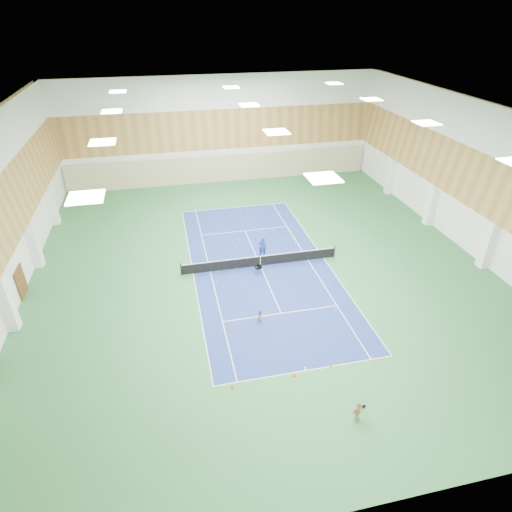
# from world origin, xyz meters

# --- Properties ---
(ground) EXTENTS (40.00, 40.00, 0.00)m
(ground) POSITION_xyz_m (0.00, 0.00, 0.00)
(ground) COLOR #2C6738
(ground) RESTS_ON ground
(room_shell) EXTENTS (36.00, 40.00, 12.00)m
(room_shell) POSITION_xyz_m (0.00, 0.00, 6.00)
(room_shell) COLOR white
(room_shell) RESTS_ON ground
(wood_cladding) EXTENTS (36.00, 40.00, 8.00)m
(wood_cladding) POSITION_xyz_m (0.00, 0.00, 8.00)
(wood_cladding) COLOR #B58043
(wood_cladding) RESTS_ON room_shell
(ceiling_light_grid) EXTENTS (21.40, 25.40, 0.06)m
(ceiling_light_grid) POSITION_xyz_m (0.00, 0.00, 11.92)
(ceiling_light_grid) COLOR white
(ceiling_light_grid) RESTS_ON room_shell
(court_surface) EXTENTS (10.97, 23.77, 0.01)m
(court_surface) POSITION_xyz_m (0.00, 0.00, 0.01)
(court_surface) COLOR navy
(court_surface) RESTS_ON ground
(tennis_balls_scatter) EXTENTS (10.57, 22.77, 0.07)m
(tennis_balls_scatter) POSITION_xyz_m (0.00, 0.00, 0.05)
(tennis_balls_scatter) COLOR yellow
(tennis_balls_scatter) RESTS_ON ground
(tennis_net) EXTENTS (12.80, 0.10, 1.10)m
(tennis_net) POSITION_xyz_m (0.00, 0.00, 0.55)
(tennis_net) COLOR black
(tennis_net) RESTS_ON ground
(back_curtain) EXTENTS (35.40, 0.16, 3.20)m
(back_curtain) POSITION_xyz_m (0.00, 19.75, 1.60)
(back_curtain) COLOR #C6B793
(back_curtain) RESTS_ON ground
(door_left_b) EXTENTS (0.08, 1.80, 2.20)m
(door_left_b) POSITION_xyz_m (-17.92, 0.00, 1.10)
(door_left_b) COLOR #593319
(door_left_b) RESTS_ON ground
(coach) EXTENTS (0.74, 0.58, 1.78)m
(coach) POSITION_xyz_m (0.56, 1.60, 0.89)
(coach) COLOR navy
(coach) RESTS_ON ground
(child_court) EXTENTS (0.56, 0.47, 1.02)m
(child_court) POSITION_xyz_m (-1.62, -7.02, 0.51)
(child_court) COLOR gray
(child_court) RESTS_ON ground
(child_apron) EXTENTS (0.79, 0.52, 1.24)m
(child_apron) POSITION_xyz_m (1.44, -15.72, 0.62)
(child_apron) COLOR tan
(child_apron) RESTS_ON ground
(ball_cart) EXTENTS (0.55, 0.55, 0.80)m
(ball_cart) POSITION_xyz_m (-0.44, -1.14, 0.40)
(ball_cart) COLOR black
(ball_cart) RESTS_ON ground
(cone_svc_a) EXTENTS (0.18, 0.18, 0.20)m
(cone_svc_a) POSITION_xyz_m (-3.13, -6.18, 0.10)
(cone_svc_a) COLOR orange
(cone_svc_a) RESTS_ON ground
(cone_svc_b) EXTENTS (0.22, 0.22, 0.25)m
(cone_svc_b) POSITION_xyz_m (-0.86, -6.09, 0.12)
(cone_svc_b) COLOR #F54D0C
(cone_svc_b) RESTS_ON ground
(cone_svc_c) EXTENTS (0.18, 0.18, 0.20)m
(cone_svc_c) POSITION_xyz_m (0.66, -6.68, 0.10)
(cone_svc_c) COLOR #FB4F0D
(cone_svc_c) RESTS_ON ground
(cone_svc_d) EXTENTS (0.19, 0.19, 0.21)m
(cone_svc_d) POSITION_xyz_m (3.75, -6.50, 0.11)
(cone_svc_d) COLOR #FF550D
(cone_svc_d) RESTS_ON ground
(cone_base_a) EXTENTS (0.22, 0.22, 0.25)m
(cone_base_a) POSITION_xyz_m (-4.46, -12.19, 0.12)
(cone_base_a) COLOR #FA600D
(cone_base_a) RESTS_ON ground
(cone_base_b) EXTENTS (0.20, 0.20, 0.22)m
(cone_base_b) POSITION_xyz_m (-0.81, -12.14, 0.11)
(cone_base_b) COLOR #E73F0C
(cone_base_b) RESTS_ON ground
(cone_base_c) EXTENTS (0.18, 0.18, 0.20)m
(cone_base_c) POSITION_xyz_m (1.55, -11.85, 0.10)
(cone_base_c) COLOR #E34A0B
(cone_base_c) RESTS_ON ground
(cone_base_d) EXTENTS (0.17, 0.17, 0.19)m
(cone_base_d) POSITION_xyz_m (4.28, -11.82, 0.09)
(cone_base_d) COLOR #FF4A0D
(cone_base_d) RESTS_ON ground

